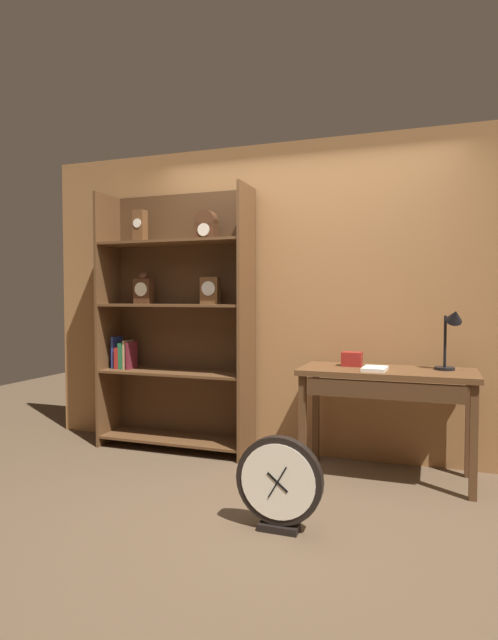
# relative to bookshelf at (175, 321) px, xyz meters

# --- Properties ---
(ground_plane) EXTENTS (10.00, 10.00, 0.00)m
(ground_plane) POSITION_rel_bookshelf_xyz_m (1.08, -1.15, -1.11)
(ground_plane) COLOR brown
(back_wood_panel) EXTENTS (4.80, 0.05, 2.60)m
(back_wood_panel) POSITION_rel_bookshelf_xyz_m (1.08, 0.20, 0.19)
(back_wood_panel) COLOR #9E6B3D
(back_wood_panel) RESTS_ON ground
(bookshelf) EXTENTS (1.34, 0.39, 2.22)m
(bookshelf) POSITION_rel_bookshelf_xyz_m (0.00, 0.00, 0.00)
(bookshelf) COLOR brown
(bookshelf) RESTS_ON ground
(workbench) EXTENTS (1.23, 0.56, 0.80)m
(workbench) POSITION_rel_bookshelf_xyz_m (1.80, -0.21, -0.42)
(workbench) COLOR brown
(workbench) RESTS_ON ground
(desk_lamp) EXTENTS (0.20, 0.20, 0.46)m
(desk_lamp) POSITION_rel_bookshelf_xyz_m (2.23, -0.12, -0.03)
(desk_lamp) COLOR black
(desk_lamp) RESTS_ON workbench
(toolbox_small) EXTENTS (0.15, 0.11, 0.11)m
(toolbox_small) POSITION_rel_bookshelf_xyz_m (1.54, -0.11, -0.26)
(toolbox_small) COLOR maroon
(toolbox_small) RESTS_ON workbench
(open_repair_manual) EXTENTS (0.17, 0.23, 0.02)m
(open_repair_manual) POSITION_rel_bookshelf_xyz_m (1.72, -0.29, -0.30)
(open_repair_manual) COLOR silver
(open_repair_manual) RESTS_ON workbench
(round_clock_large) EXTENTS (0.50, 0.11, 0.54)m
(round_clock_large) POSITION_rel_bookshelf_xyz_m (1.31, -1.26, -0.84)
(round_clock_large) COLOR black
(round_clock_large) RESTS_ON ground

